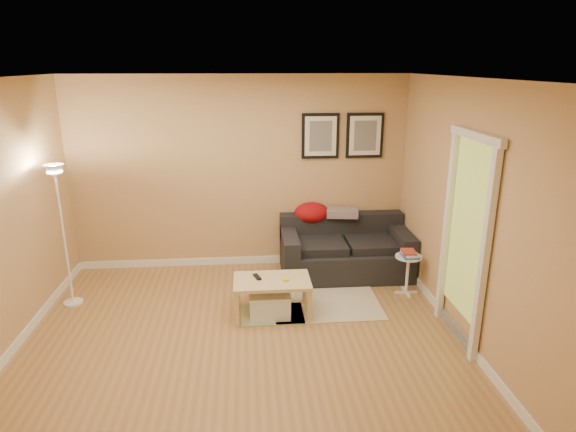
{
  "coord_description": "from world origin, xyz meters",
  "views": [
    {
      "loc": [
        0.09,
        -4.5,
        2.73
      ],
      "look_at": [
        0.55,
        0.85,
        1.05
      ],
      "focal_mm": 30.61,
      "sensor_mm": 36.0,
      "label": 1
    }
  ],
  "objects_px": {
    "storage_bin": "(270,305)",
    "side_table": "(407,275)",
    "sofa": "(346,247)",
    "floor_lamp": "(64,240)",
    "book_stack": "(409,254)",
    "coffee_table": "(272,297)"
  },
  "relations": [
    {
      "from": "storage_bin",
      "to": "side_table",
      "type": "xyz_separation_m",
      "value": [
        1.71,
        0.43,
        0.1
      ]
    },
    {
      "from": "sofa",
      "to": "book_stack",
      "type": "xyz_separation_m",
      "value": [
        0.64,
        -0.67,
        0.16
      ]
    },
    {
      "from": "side_table",
      "to": "book_stack",
      "type": "relative_size",
      "value": 2.08
    },
    {
      "from": "book_stack",
      "to": "storage_bin",
      "type": "bearing_deg",
      "value": -170.69
    },
    {
      "from": "sofa",
      "to": "floor_lamp",
      "type": "height_order",
      "value": "floor_lamp"
    },
    {
      "from": "side_table",
      "to": "floor_lamp",
      "type": "height_order",
      "value": "floor_lamp"
    },
    {
      "from": "sofa",
      "to": "book_stack",
      "type": "bearing_deg",
      "value": -46.21
    },
    {
      "from": "sofa",
      "to": "storage_bin",
      "type": "distance_m",
      "value": 1.54
    },
    {
      "from": "sofa",
      "to": "side_table",
      "type": "xyz_separation_m",
      "value": [
        0.64,
        -0.66,
        -0.13
      ]
    },
    {
      "from": "book_stack",
      "to": "floor_lamp",
      "type": "distance_m",
      "value": 4.03
    },
    {
      "from": "sofa",
      "to": "book_stack",
      "type": "distance_m",
      "value": 0.94
    },
    {
      "from": "storage_bin",
      "to": "floor_lamp",
      "type": "xyz_separation_m",
      "value": [
        -2.31,
        0.5,
        0.65
      ]
    },
    {
      "from": "coffee_table",
      "to": "side_table",
      "type": "xyz_separation_m",
      "value": [
        1.68,
        0.39,
        0.03
      ]
    },
    {
      "from": "storage_bin",
      "to": "side_table",
      "type": "relative_size",
      "value": 0.94
    },
    {
      "from": "side_table",
      "to": "floor_lamp",
      "type": "relative_size",
      "value": 0.29
    },
    {
      "from": "sofa",
      "to": "floor_lamp",
      "type": "distance_m",
      "value": 3.46
    },
    {
      "from": "sofa",
      "to": "storage_bin",
      "type": "bearing_deg",
      "value": -134.51
    },
    {
      "from": "coffee_table",
      "to": "storage_bin",
      "type": "height_order",
      "value": "coffee_table"
    },
    {
      "from": "side_table",
      "to": "book_stack",
      "type": "height_order",
      "value": "book_stack"
    },
    {
      "from": "coffee_table",
      "to": "storage_bin",
      "type": "xyz_separation_m",
      "value": [
        -0.03,
        -0.05,
        -0.07
      ]
    },
    {
      "from": "storage_bin",
      "to": "book_stack",
      "type": "distance_m",
      "value": 1.81
    },
    {
      "from": "side_table",
      "to": "coffee_table",
      "type": "bearing_deg",
      "value": -167.07
    }
  ]
}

